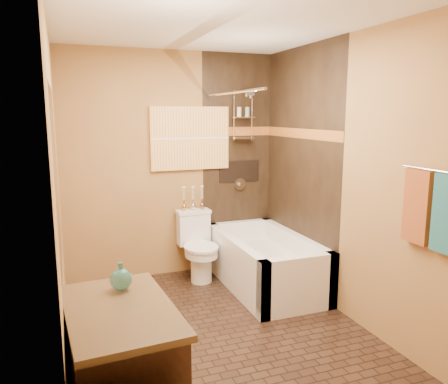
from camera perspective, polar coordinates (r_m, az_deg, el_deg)
name	(u,v)px	position (r m, az deg, el deg)	size (l,w,h in m)	color
floor	(218,331)	(3.90, -0.79, -17.66)	(3.00, 3.00, 0.00)	black
wall_left	(58,196)	(3.30, -20.88, -0.47)	(0.02, 3.00, 2.50)	#A5773F
wall_right	(344,178)	(4.05, 15.36, 1.72)	(0.02, 3.00, 2.50)	#A5773F
wall_back	(173,166)	(4.92, -6.72, 3.45)	(2.40, 0.02, 2.50)	#A5773F
wall_front	(321,234)	(2.17, 12.60, -5.33)	(2.40, 0.02, 2.50)	#A5773F
ceiling	(217,22)	(3.51, -0.90, 21.32)	(3.00, 3.00, 0.00)	silver
alcove_tile_back	(237,163)	(5.15, 1.74, 3.81)	(0.85, 0.01, 2.50)	black
alcove_tile_right	(300,169)	(4.67, 9.88, 3.01)	(0.01, 1.50, 2.50)	black
mosaic_band_back	(238,131)	(5.11, 1.81, 7.93)	(0.85, 0.01, 0.10)	brown
mosaic_band_right	(300,133)	(4.63, 9.92, 7.55)	(0.01, 1.50, 0.10)	brown
alcove_niche	(239,171)	(5.16, 2.02, 2.71)	(0.50, 0.01, 0.25)	black
shower_fixtures	(243,128)	(5.03, 2.51, 8.41)	(0.24, 0.33, 1.16)	silver
curtain_rod	(230,93)	(4.30, 0.85, 12.84)	(0.03, 0.03, 1.55)	silver
towel_bar	(434,171)	(3.21, 25.76, 2.52)	(0.02, 0.02, 0.55)	silver
towel_teal	(448,215)	(3.17, 27.20, -2.64)	(0.05, 0.22, 0.52)	#1E5A67
towel_rust	(417,207)	(3.35, 23.93, -1.76)	(0.05, 0.22, 0.52)	brown
sunset_painting	(190,138)	(4.92, -4.44, 7.00)	(0.90, 0.04, 0.70)	gold
vanity_mirror	(56,181)	(2.27, -21.05, 1.36)	(0.01, 1.00, 0.90)	white
bathtub	(265,266)	(4.73, 5.37, -9.63)	(0.80, 1.50, 0.55)	white
toilet	(198,246)	(4.89, -3.43, -6.99)	(0.38, 0.56, 0.75)	white
vanity	(121,375)	(2.67, -13.31, -22.25)	(0.61, 0.94, 0.80)	black
teal_bottle	(121,276)	(2.67, -13.33, -10.66)	(0.13, 0.13, 0.21)	#22685F
bud_vases	(193,197)	(4.92, -4.06, -0.72)	(0.27, 0.06, 0.26)	gold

